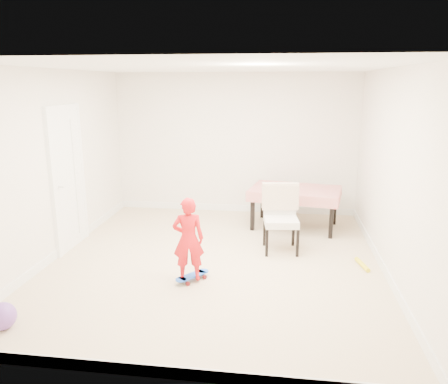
# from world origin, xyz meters

# --- Properties ---
(ground) EXTENTS (5.00, 5.00, 0.00)m
(ground) POSITION_xyz_m (0.00, 0.00, 0.00)
(ground) COLOR #C7B08A
(ground) RESTS_ON ground
(ceiling) EXTENTS (4.50, 5.00, 0.04)m
(ceiling) POSITION_xyz_m (0.00, 0.00, 2.58)
(ceiling) COLOR white
(ceiling) RESTS_ON wall_back
(wall_back) EXTENTS (4.50, 0.04, 2.60)m
(wall_back) POSITION_xyz_m (0.00, 2.48, 1.30)
(wall_back) COLOR silver
(wall_back) RESTS_ON ground
(wall_front) EXTENTS (4.50, 0.04, 2.60)m
(wall_front) POSITION_xyz_m (0.00, -2.48, 1.30)
(wall_front) COLOR silver
(wall_front) RESTS_ON ground
(wall_left) EXTENTS (0.04, 5.00, 2.60)m
(wall_left) POSITION_xyz_m (-2.23, 0.00, 1.30)
(wall_left) COLOR silver
(wall_left) RESTS_ON ground
(wall_right) EXTENTS (0.04, 5.00, 2.60)m
(wall_right) POSITION_xyz_m (2.23, 0.00, 1.30)
(wall_right) COLOR silver
(wall_right) RESTS_ON ground
(door) EXTENTS (0.11, 0.94, 2.11)m
(door) POSITION_xyz_m (-2.22, 0.30, 1.02)
(door) COLOR white
(door) RESTS_ON ground
(baseboard_back) EXTENTS (4.50, 0.02, 0.12)m
(baseboard_back) POSITION_xyz_m (0.00, 2.49, 0.06)
(baseboard_back) COLOR white
(baseboard_back) RESTS_ON ground
(baseboard_front) EXTENTS (4.50, 0.02, 0.12)m
(baseboard_front) POSITION_xyz_m (0.00, -2.49, 0.06)
(baseboard_front) COLOR white
(baseboard_front) RESTS_ON ground
(baseboard_left) EXTENTS (0.02, 5.00, 0.12)m
(baseboard_left) POSITION_xyz_m (-2.24, 0.00, 0.06)
(baseboard_left) COLOR white
(baseboard_left) RESTS_ON ground
(baseboard_right) EXTENTS (0.02, 5.00, 0.12)m
(baseboard_right) POSITION_xyz_m (2.24, 0.00, 0.06)
(baseboard_right) COLOR white
(baseboard_right) RESTS_ON ground
(dining_table) EXTENTS (1.61, 1.18, 0.68)m
(dining_table) POSITION_xyz_m (1.12, 1.66, 0.34)
(dining_table) COLOR #AD090D
(dining_table) RESTS_ON ground
(dining_chair) EXTENTS (0.61, 0.68, 0.98)m
(dining_chair) POSITION_xyz_m (0.89, 0.53, 0.49)
(dining_chair) COLOR white
(dining_chair) RESTS_ON ground
(skateboard) EXTENTS (0.45, 0.50, 0.07)m
(skateboard) POSITION_xyz_m (-0.19, -0.62, 0.04)
(skateboard) COLOR blue
(skateboard) RESTS_ON ground
(child) EXTENTS (0.43, 0.32, 1.05)m
(child) POSITION_xyz_m (-0.22, -0.66, 0.53)
(child) COLOR red
(child) RESTS_ON ground
(balloon) EXTENTS (0.28, 0.28, 0.28)m
(balloon) POSITION_xyz_m (-1.85, -1.97, 0.14)
(balloon) COLOR #7445A5
(balloon) RESTS_ON ground
(foam_toy) EXTENTS (0.15, 0.40, 0.06)m
(foam_toy) POSITION_xyz_m (2.00, 0.10, 0.03)
(foam_toy) COLOR yellow
(foam_toy) RESTS_ON ground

